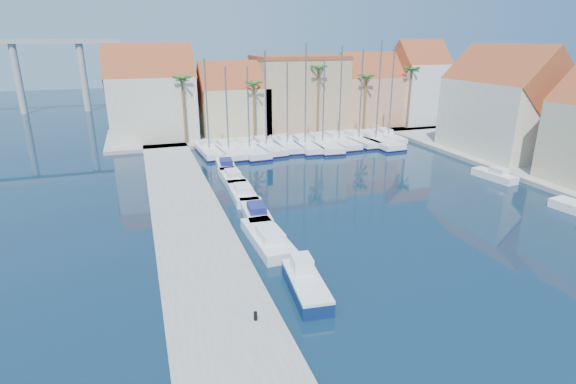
# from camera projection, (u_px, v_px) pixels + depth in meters

# --- Properties ---
(ground) EXTENTS (260.00, 260.00, 0.00)m
(ground) POSITION_uv_depth(u_px,v_px,m) (362.00, 285.00, 27.99)
(ground) COLOR black
(ground) RESTS_ON ground
(quay_west) EXTENTS (6.00, 77.00, 0.50)m
(quay_west) POSITION_uv_depth(u_px,v_px,m) (190.00, 220.00, 37.31)
(quay_west) COLOR gray
(quay_west) RESTS_ON ground
(shore_north) EXTENTS (54.00, 16.00, 0.50)m
(shore_north) POSITION_uv_depth(u_px,v_px,m) (281.00, 130.00, 73.95)
(shore_north) COLOR gray
(shore_north) RESTS_ON ground
(shore_east) EXTENTS (12.00, 60.00, 0.50)m
(shore_east) POSITION_uv_depth(u_px,v_px,m) (554.00, 172.00, 50.96)
(shore_east) COLOR gray
(shore_east) RESTS_ON ground
(bollard) EXTENTS (0.19, 0.19, 0.49)m
(bollard) POSITION_uv_depth(u_px,v_px,m) (255.00, 316.00, 23.64)
(bollard) COLOR black
(bollard) RESTS_ON quay_west
(fishing_boat) EXTENTS (2.39, 5.68, 1.93)m
(fishing_boat) POSITION_uv_depth(u_px,v_px,m) (305.00, 283.00, 27.05)
(fishing_boat) COLOR #0D204F
(fishing_boat) RESTS_ON ground
(motorboat_west_0) EXTENTS (2.50, 7.21, 1.40)m
(motorboat_west_0) POSITION_uv_depth(u_px,v_px,m) (268.00, 238.00, 33.41)
(motorboat_west_0) COLOR white
(motorboat_west_0) RESTS_ON ground
(motorboat_west_1) EXTENTS (2.39, 6.21, 1.40)m
(motorboat_west_1) POSITION_uv_depth(u_px,v_px,m) (256.00, 212.00, 38.41)
(motorboat_west_1) COLOR white
(motorboat_west_1) RESTS_ON ground
(motorboat_west_2) EXTENTS (2.41, 6.67, 1.40)m
(motorboat_west_2) POSITION_uv_depth(u_px,v_px,m) (242.00, 192.00, 43.31)
(motorboat_west_2) COLOR white
(motorboat_west_2) RESTS_ON ground
(motorboat_west_3) EXTENTS (2.01, 6.14, 1.40)m
(motorboat_west_3) POSITION_uv_depth(u_px,v_px,m) (232.00, 177.00, 48.07)
(motorboat_west_3) COLOR white
(motorboat_west_3) RESTS_ON ground
(motorboat_west_4) EXTENTS (2.40, 6.09, 1.40)m
(motorboat_west_4) POSITION_uv_depth(u_px,v_px,m) (226.00, 165.00, 52.45)
(motorboat_west_4) COLOR white
(motorboat_west_4) RESTS_ON ground
(motorboat_east_1) EXTENTS (2.28, 5.13, 1.40)m
(motorboat_east_1) POSITION_uv_depth(u_px,v_px,m) (495.00, 175.00, 48.77)
(motorboat_east_1) COLOR white
(motorboat_east_1) RESTS_ON ground
(sailboat_0) EXTENTS (2.99, 9.33, 12.25)m
(sailboat_0) POSITION_uv_depth(u_px,v_px,m) (209.00, 150.00, 59.43)
(sailboat_0) COLOR white
(sailboat_0) RESTS_ON ground
(sailboat_1) EXTENTS (3.32, 10.23, 11.25)m
(sailboat_1) POSITION_uv_depth(u_px,v_px,m) (227.00, 150.00, 59.54)
(sailboat_1) COLOR white
(sailboat_1) RESTS_ON ground
(sailboat_2) EXTENTS (3.64, 11.23, 11.26)m
(sailboat_2) POSITION_uv_depth(u_px,v_px,m) (248.00, 149.00, 60.24)
(sailboat_2) COLOR white
(sailboat_2) RESTS_ON ground
(sailboat_3) EXTENTS (3.54, 10.42, 13.16)m
(sailboat_3) POSITION_uv_depth(u_px,v_px,m) (265.00, 146.00, 61.54)
(sailboat_3) COLOR white
(sailboat_3) RESTS_ON ground
(sailboat_4) EXTENTS (3.00, 9.72, 11.64)m
(sailboat_4) POSITION_uv_depth(u_px,v_px,m) (286.00, 144.00, 62.68)
(sailboat_4) COLOR white
(sailboat_4) RESTS_ON ground
(sailboat_5) EXTENTS (2.97, 10.11, 13.98)m
(sailboat_5) POSITION_uv_depth(u_px,v_px,m) (304.00, 144.00, 62.57)
(sailboat_5) COLOR white
(sailboat_5) RESTS_ON ground
(sailboat_6) EXTENTS (3.65, 11.44, 11.82)m
(sailboat_6) POSITION_uv_depth(u_px,v_px,m) (321.00, 143.00, 63.31)
(sailboat_6) COLOR white
(sailboat_6) RESTS_ON ground
(sailboat_7) EXTENTS (3.07, 10.53, 13.74)m
(sailboat_7) POSITION_uv_depth(u_px,v_px,m) (337.00, 141.00, 64.77)
(sailboat_7) COLOR white
(sailboat_7) RESTS_ON ground
(sailboat_8) EXTENTS (3.30, 10.06, 13.27)m
(sailboat_8) POSITION_uv_depth(u_px,v_px,m) (357.00, 139.00, 65.64)
(sailboat_8) COLOR white
(sailboat_8) RESTS_ON ground
(sailboat_9) EXTENTS (3.84, 12.20, 14.36)m
(sailboat_9) POSITION_uv_depth(u_px,v_px,m) (373.00, 140.00, 65.39)
(sailboat_9) COLOR white
(sailboat_9) RESTS_ON ground
(sailboat_10) EXTENTS (2.99, 8.95, 13.58)m
(sailboat_10) POSITION_uv_depth(u_px,v_px,m) (387.00, 136.00, 67.67)
(sailboat_10) COLOR white
(sailboat_10) RESTS_ON ground
(building_0) EXTENTS (12.30, 9.00, 13.50)m
(building_0) POSITION_uv_depth(u_px,v_px,m) (152.00, 97.00, 65.01)
(building_0) COLOR beige
(building_0) RESTS_ON shore_north
(building_1) EXTENTS (10.30, 8.00, 11.00)m
(building_1) POSITION_uv_depth(u_px,v_px,m) (233.00, 102.00, 69.01)
(building_1) COLOR #C6B58B
(building_1) RESTS_ON shore_north
(building_2) EXTENTS (14.20, 10.20, 11.50)m
(building_2) POSITION_uv_depth(u_px,v_px,m) (299.00, 92.00, 72.90)
(building_2) COLOR tan
(building_2) RESTS_ON shore_north
(building_3) EXTENTS (10.30, 8.00, 12.00)m
(building_3) POSITION_uv_depth(u_px,v_px,m) (367.00, 93.00, 75.73)
(building_3) COLOR tan
(building_3) RESTS_ON shore_north
(building_4) EXTENTS (8.30, 8.00, 14.00)m
(building_4) POSITION_uv_depth(u_px,v_px,m) (417.00, 85.00, 77.18)
(building_4) COLOR silver
(building_4) RESTS_ON shore_north
(building_6) EXTENTS (9.00, 14.30, 13.50)m
(building_6) POSITION_uv_depth(u_px,v_px,m) (503.00, 105.00, 57.00)
(building_6) COLOR beige
(building_6) RESTS_ON shore_east
(palm_0) EXTENTS (2.60, 2.60, 10.15)m
(palm_0) POSITION_uv_depth(u_px,v_px,m) (182.00, 81.00, 60.90)
(palm_0) COLOR brown
(palm_0) RESTS_ON shore_north
(palm_1) EXTENTS (2.60, 2.60, 9.15)m
(palm_1) POSITION_uv_depth(u_px,v_px,m) (254.00, 86.00, 64.21)
(palm_1) COLOR brown
(palm_1) RESTS_ON shore_north
(palm_2) EXTENTS (2.60, 2.60, 11.15)m
(palm_2) POSITION_uv_depth(u_px,v_px,m) (319.00, 71.00, 66.60)
(palm_2) COLOR brown
(palm_2) RESTS_ON shore_north
(palm_3) EXTENTS (2.60, 2.60, 9.65)m
(palm_3) POSITION_uv_depth(u_px,v_px,m) (366.00, 79.00, 69.46)
(palm_3) COLOR brown
(palm_3) RESTS_ON shore_north
(palm_4) EXTENTS (2.60, 2.60, 10.65)m
(palm_4) POSITION_uv_depth(u_px,v_px,m) (412.00, 72.00, 71.55)
(palm_4) COLOR brown
(palm_4) RESTS_ON shore_north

